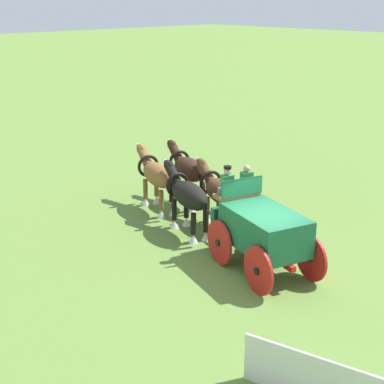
% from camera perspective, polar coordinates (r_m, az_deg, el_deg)
% --- Properties ---
extents(ground_plane, '(220.00, 220.00, 0.00)m').
position_cam_1_polar(ground_plane, '(17.66, 6.93, -7.68)').
color(ground_plane, olive).
extents(show_wagon, '(5.75, 2.80, 2.90)m').
position_cam_1_polar(show_wagon, '(17.25, 6.82, -3.63)').
color(show_wagon, '#195B38').
rests_on(show_wagon, ground).
extents(draft_horse_rear_near, '(3.06, 1.43, 2.21)m').
position_cam_1_polar(draft_horse_rear_near, '(19.78, -0.43, -0.36)').
color(draft_horse_rear_near, black).
rests_on(draft_horse_rear_near, ground).
extents(draft_horse_rear_off, '(2.98, 1.41, 2.12)m').
position_cam_1_polar(draft_horse_rear_off, '(20.39, 2.84, -0.03)').
color(draft_horse_rear_off, brown).
rests_on(draft_horse_rear_off, ground).
extents(draft_horse_lead_near, '(3.09, 1.43, 2.22)m').
position_cam_1_polar(draft_horse_lead_near, '(22.02, -3.47, 1.62)').
color(draft_horse_lead_near, brown).
rests_on(draft_horse_lead_near, ground).
extents(draft_horse_lead_off, '(2.91, 1.40, 2.27)m').
position_cam_1_polar(draft_horse_lead_off, '(22.53, -0.44, 2.15)').
color(draft_horse_lead_off, '#331E14').
rests_on(draft_horse_lead_off, ground).
extents(sponsor_banner, '(3.12, 0.83, 1.10)m').
position_cam_1_polar(sponsor_banner, '(12.39, 12.11, -17.61)').
color(sponsor_banner, silver).
rests_on(sponsor_banner, ground).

